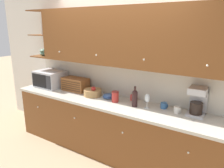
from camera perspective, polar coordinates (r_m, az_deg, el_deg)
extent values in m
plane|color=tan|center=(4.03, 1.76, -15.27)|extent=(24.00, 24.00, 0.00)
cube|color=white|center=(3.57, 2.18, 3.19)|extent=(5.92, 0.06, 2.60)
cube|color=brown|center=(3.59, -0.83, -11.48)|extent=(3.52, 0.62, 0.86)
cube|color=beige|center=(3.40, -1.00, -4.78)|extent=(3.54, 0.65, 0.04)
sphere|color=white|center=(4.15, -18.81, -5.69)|extent=(0.03, 0.03, 0.03)
sphere|color=white|center=(3.54, -9.78, -8.76)|extent=(0.03, 0.03, 0.03)
sphere|color=white|center=(3.06, 2.77, -12.59)|extent=(0.03, 0.03, 0.03)
sphere|color=white|center=(2.78, 19.30, -16.57)|extent=(0.03, 0.03, 0.03)
cube|color=beige|center=(3.57, 1.86, 1.18)|extent=(3.52, 0.01, 0.55)
cube|color=brown|center=(3.21, 3.56, 12.19)|extent=(3.10, 0.37, 0.84)
cube|color=brown|center=(4.47, -15.75, 12.55)|extent=(0.42, 0.02, 0.84)
cube|color=brown|center=(4.39, -17.09, 7.00)|extent=(0.42, 0.37, 0.02)
cube|color=brown|center=(4.35, -17.50, 12.14)|extent=(0.42, 0.37, 0.02)
cube|color=brown|center=(4.36, -17.97, 17.76)|extent=(0.42, 0.37, 0.02)
sphere|color=white|center=(3.80, -13.57, 8.21)|extent=(0.03, 0.03, 0.03)
sphere|color=white|center=(3.29, -4.12, 7.53)|extent=(0.03, 0.03, 0.03)
sphere|color=white|center=(2.89, 8.32, 6.33)|extent=(0.03, 0.03, 0.03)
sphere|color=white|center=(2.66, 23.63, 4.44)|extent=(0.03, 0.03, 0.03)
ellipsoid|color=slate|center=(4.38, -17.14, 7.65)|extent=(0.18, 0.18, 0.08)
ellipsoid|color=slate|center=(4.38, -17.19, 8.29)|extent=(0.18, 0.18, 0.08)
cylinder|color=silver|center=(4.35, -17.55, 12.73)|extent=(0.07, 0.07, 0.08)
cylinder|color=silver|center=(4.35, -17.64, 13.77)|extent=(0.07, 0.07, 0.08)
cylinder|color=silver|center=(4.35, -17.72, 14.81)|extent=(0.07, 0.07, 0.08)
cube|color=silver|center=(4.29, -15.85, 1.31)|extent=(0.53, 0.41, 0.30)
cube|color=black|center=(4.21, -18.51, 0.82)|extent=(0.37, 0.01, 0.24)
cube|color=#2D2D33|center=(4.02, -16.29, 0.34)|extent=(0.12, 0.01, 0.24)
cube|color=brown|center=(3.94, -9.55, -0.07)|extent=(0.47, 0.25, 0.23)
cube|color=#4B2C16|center=(3.87, -10.75, -1.54)|extent=(0.43, 0.01, 0.02)
cube|color=#4B2C16|center=(3.86, -10.78, -1.02)|extent=(0.43, 0.01, 0.02)
cube|color=#4B2C16|center=(3.85, -10.80, -0.49)|extent=(0.43, 0.01, 0.02)
cube|color=#4B2C16|center=(3.84, -10.83, 0.04)|extent=(0.43, 0.01, 0.02)
cube|color=#4B2C16|center=(3.83, -10.86, 0.58)|extent=(0.43, 0.01, 0.02)
cylinder|color=#A87F4C|center=(3.64, -5.09, -2.24)|extent=(0.29, 0.29, 0.11)
sphere|color=red|center=(3.58, -4.87, -1.25)|extent=(0.08, 0.08, 0.08)
ellipsoid|color=#3D5B93|center=(3.52, -0.95, -3.33)|extent=(0.19, 0.19, 0.04)
ellipsoid|color=#3D5B93|center=(3.51, -0.95, -2.94)|extent=(0.18, 0.18, 0.04)
cylinder|color=#B22D28|center=(3.33, 0.83, -3.41)|extent=(0.11, 0.11, 0.16)
cylinder|color=maroon|center=(3.31, 0.84, -2.05)|extent=(0.11, 0.11, 0.01)
cylinder|color=#B73D38|center=(3.43, 5.42, -3.55)|extent=(0.08, 0.08, 0.09)
torus|color=#B73D38|center=(3.41, 6.12, -3.66)|extent=(0.01, 0.06, 0.06)
cylinder|color=black|center=(3.16, 5.96, -4.07)|extent=(0.08, 0.08, 0.21)
sphere|color=black|center=(3.13, 6.01, -2.30)|extent=(0.08, 0.08, 0.08)
cylinder|color=black|center=(3.11, 6.04, -1.25)|extent=(0.03, 0.03, 0.07)
cylinder|color=silver|center=(3.15, 9.07, -6.18)|extent=(0.07, 0.07, 0.01)
cylinder|color=silver|center=(3.14, 9.11, -5.40)|extent=(0.01, 0.01, 0.08)
ellipsoid|color=silver|center=(3.10, 9.19, -3.61)|extent=(0.08, 0.08, 0.12)
cylinder|color=#38669E|center=(3.18, 13.34, -5.48)|extent=(0.09, 0.09, 0.09)
torus|color=#38669E|center=(3.16, 14.19, -5.61)|extent=(0.01, 0.06, 0.06)
cylinder|color=silver|center=(3.06, 16.60, -6.45)|extent=(0.08, 0.08, 0.09)
torus|color=silver|center=(3.05, 17.45, -6.57)|extent=(0.01, 0.06, 0.06)
cube|color=#B7B7BC|center=(3.08, 21.01, -7.33)|extent=(0.22, 0.23, 0.03)
cylinder|color=black|center=(3.04, 21.10, -5.86)|extent=(0.16, 0.16, 0.15)
cube|color=#B7B7BC|center=(3.11, 21.68, -3.81)|extent=(0.22, 0.05, 0.38)
cube|color=#B7B7BC|center=(2.98, 21.60, -1.62)|extent=(0.22, 0.23, 0.08)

